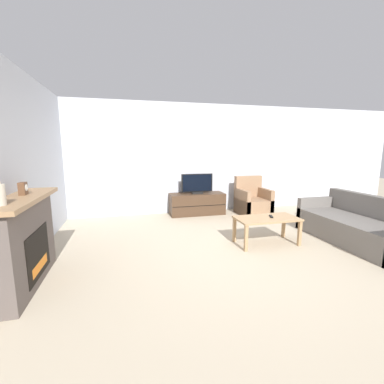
# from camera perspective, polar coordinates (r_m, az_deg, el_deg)

# --- Properties ---
(ground_plane) EXTENTS (24.00, 24.00, 0.00)m
(ground_plane) POSITION_cam_1_polar(r_m,az_deg,el_deg) (4.08, 10.46, -13.67)
(ground_plane) COLOR tan
(wall_back) EXTENTS (12.00, 0.06, 2.70)m
(wall_back) POSITION_cam_1_polar(r_m,az_deg,el_deg) (6.49, 0.09, 7.37)
(wall_back) COLOR silver
(wall_back) RESTS_ON ground
(wall_left) EXTENTS (0.06, 12.00, 2.70)m
(wall_left) POSITION_cam_1_polar(r_m,az_deg,el_deg) (3.68, -36.67, 3.78)
(wall_left) COLOR silver
(wall_left) RESTS_ON ground
(fireplace) EXTENTS (0.44, 1.48, 1.06)m
(fireplace) POSITION_cam_1_polar(r_m,az_deg,el_deg) (3.60, -33.58, -9.17)
(fireplace) COLOR #564C47
(fireplace) RESTS_ON ground
(mantel_clock) EXTENTS (0.08, 0.11, 0.15)m
(mantel_clock) POSITION_cam_1_polar(r_m,az_deg,el_deg) (3.60, -33.44, 0.63)
(mantel_clock) COLOR brown
(mantel_clock) RESTS_ON fireplace
(tv_stand) EXTENTS (1.34, 0.50, 0.52)m
(tv_stand) POSITION_cam_1_polar(r_m,az_deg,el_deg) (6.33, 1.11, -2.64)
(tv_stand) COLOR #422D1E
(tv_stand) RESTS_ON ground
(tv) EXTENTS (0.78, 0.18, 0.48)m
(tv) POSITION_cam_1_polar(r_m,az_deg,el_deg) (6.25, 1.13, 1.69)
(tv) COLOR black
(tv) RESTS_ON tv_stand
(armchair) EXTENTS (0.70, 0.76, 0.93)m
(armchair) POSITION_cam_1_polar(r_m,az_deg,el_deg) (6.50, 13.26, -2.25)
(armchair) COLOR #937051
(armchair) RESTS_ON ground
(coffee_table) EXTENTS (1.05, 0.53, 0.46)m
(coffee_table) POSITION_cam_1_polar(r_m,az_deg,el_deg) (4.54, 16.28, -6.22)
(coffee_table) COLOR #A37F56
(coffee_table) RESTS_ON ground
(remote) EXTENTS (0.09, 0.15, 0.02)m
(remote) POSITION_cam_1_polar(r_m,az_deg,el_deg) (4.57, 17.18, -5.21)
(remote) COLOR black
(remote) RESTS_ON coffee_table
(couch) EXTENTS (0.92, 1.97, 0.79)m
(couch) POSITION_cam_1_polar(r_m,az_deg,el_deg) (5.29, 32.97, -6.57)
(couch) COLOR #66605B
(couch) RESTS_ON ground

